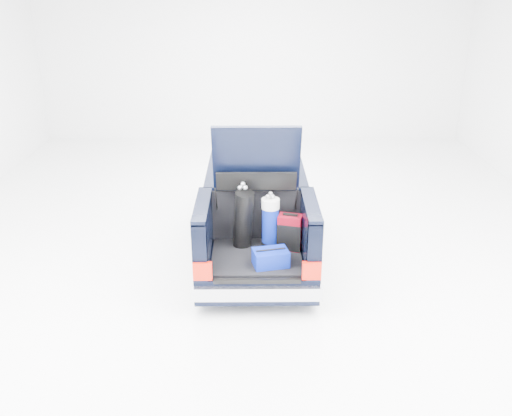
{
  "coord_description": "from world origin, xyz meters",
  "views": [
    {
      "loc": [
        -0.08,
        -8.56,
        4.37
      ],
      "look_at": [
        0.0,
        -0.5,
        0.94
      ],
      "focal_mm": 38.0,
      "sensor_mm": 36.0,
      "label": 1
    }
  ],
  "objects_px": {
    "car": "(256,209)",
    "blue_golf_bag": "(270,223)",
    "red_suitcase": "(290,233)",
    "blue_duffel": "(271,258)",
    "black_golf_bag": "(243,219)"
  },
  "relations": [
    {
      "from": "red_suitcase",
      "to": "black_golf_bag",
      "type": "height_order",
      "value": "black_golf_bag"
    },
    {
      "from": "black_golf_bag",
      "to": "car",
      "type": "bearing_deg",
      "value": 59.12
    },
    {
      "from": "car",
      "to": "black_golf_bag",
      "type": "relative_size",
      "value": 4.52
    },
    {
      "from": "car",
      "to": "black_golf_bag",
      "type": "height_order",
      "value": "car"
    },
    {
      "from": "car",
      "to": "blue_duffel",
      "type": "height_order",
      "value": "car"
    },
    {
      "from": "car",
      "to": "red_suitcase",
      "type": "bearing_deg",
      "value": -70.13
    },
    {
      "from": "blue_golf_bag",
      "to": "blue_duffel",
      "type": "xyz_separation_m",
      "value": [
        -0.01,
        -0.55,
        -0.29
      ]
    },
    {
      "from": "car",
      "to": "red_suitcase",
      "type": "distance_m",
      "value": 1.48
    },
    {
      "from": "blue_golf_bag",
      "to": "blue_duffel",
      "type": "relative_size",
      "value": 1.64
    },
    {
      "from": "blue_golf_bag",
      "to": "blue_duffel",
      "type": "distance_m",
      "value": 0.62
    },
    {
      "from": "red_suitcase",
      "to": "blue_duffel",
      "type": "distance_m",
      "value": 0.61
    },
    {
      "from": "car",
      "to": "black_golf_bag",
      "type": "distance_m",
      "value": 1.37
    },
    {
      "from": "black_golf_bag",
      "to": "blue_golf_bag",
      "type": "relative_size",
      "value": 1.15
    },
    {
      "from": "red_suitcase",
      "to": "blue_duffel",
      "type": "relative_size",
      "value": 1.05
    },
    {
      "from": "car",
      "to": "blue_golf_bag",
      "type": "height_order",
      "value": "car"
    }
  ]
}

